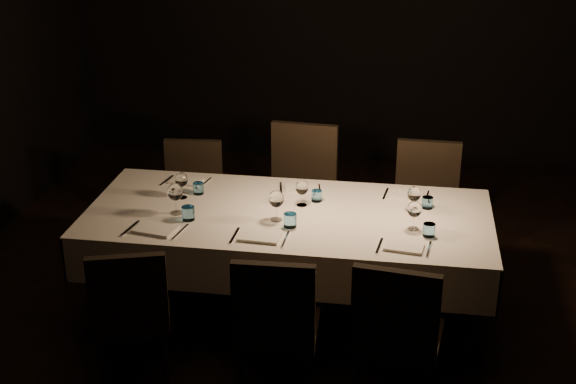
% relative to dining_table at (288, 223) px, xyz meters
% --- Properties ---
extents(room, '(5.01, 6.01, 3.01)m').
position_rel_dining_table_xyz_m(room, '(0.00, 0.00, 0.81)').
color(room, black).
rests_on(room, ground).
extents(dining_table, '(2.52, 1.12, 0.76)m').
position_rel_dining_table_xyz_m(dining_table, '(0.00, 0.00, 0.00)').
color(dining_table, black).
rests_on(dining_table, ground).
extents(chair_near_left, '(0.53, 0.53, 0.88)m').
position_rel_dining_table_xyz_m(chair_near_left, '(-0.75, -0.84, -0.20)').
color(chair_near_left, black).
rests_on(chair_near_left, ground).
extents(place_setting_near_left, '(0.38, 0.42, 0.20)m').
position_rel_dining_table_xyz_m(place_setting_near_left, '(-0.68, -0.22, 0.15)').
color(place_setting_near_left, beige).
rests_on(place_setting_near_left, dining_table).
extents(chair_near_center, '(0.45, 0.45, 0.91)m').
position_rel_dining_table_xyz_m(chair_near_center, '(0.07, -0.85, -0.18)').
color(chair_near_center, black).
rests_on(chair_near_center, ground).
extents(place_setting_near_center, '(0.35, 0.42, 0.20)m').
position_rel_dining_table_xyz_m(place_setting_near_center, '(-0.05, -0.22, 0.15)').
color(place_setting_near_center, beige).
rests_on(place_setting_near_center, dining_table).
extents(chair_near_right, '(0.50, 0.50, 0.93)m').
position_rel_dining_table_xyz_m(chair_near_right, '(0.71, -0.86, -0.17)').
color(chair_near_right, black).
rests_on(chair_near_right, ground).
extents(place_setting_near_right, '(0.33, 0.40, 0.18)m').
position_rel_dining_table_xyz_m(place_setting_near_right, '(0.78, -0.22, 0.15)').
color(place_setting_near_right, beige).
rests_on(place_setting_near_right, dining_table).
extents(chair_far_left, '(0.46, 0.46, 0.88)m').
position_rel_dining_table_xyz_m(chair_far_left, '(-0.84, 0.79, -0.19)').
color(chair_far_left, black).
rests_on(chair_far_left, ground).
extents(place_setting_far_left, '(0.33, 0.40, 0.18)m').
position_rel_dining_table_xyz_m(place_setting_far_left, '(-0.71, 0.22, 0.14)').
color(place_setting_far_left, beige).
rests_on(place_setting_far_left, dining_table).
extents(chair_far_center, '(0.53, 0.53, 1.02)m').
position_rel_dining_table_xyz_m(chair_far_center, '(-0.04, 0.86, -0.13)').
color(chair_far_center, black).
rests_on(chair_far_center, ground).
extents(place_setting_far_center, '(0.32, 0.39, 0.17)m').
position_rel_dining_table_xyz_m(place_setting_far_center, '(0.08, 0.22, 0.14)').
color(place_setting_far_center, beige).
rests_on(place_setting_far_center, dining_table).
extents(chair_far_right, '(0.46, 0.46, 0.95)m').
position_rel_dining_table_xyz_m(chair_far_right, '(0.87, 0.85, -0.17)').
color(chair_far_right, black).
rests_on(chair_far_right, ground).
extents(place_setting_far_right, '(0.32, 0.40, 0.17)m').
position_rel_dining_table_xyz_m(place_setting_far_right, '(0.78, 0.22, 0.14)').
color(place_setting_far_right, beige).
rests_on(place_setting_far_right, dining_table).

